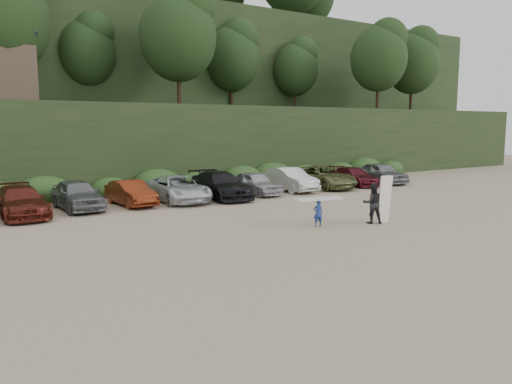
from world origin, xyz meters
TOP-DOWN VIEW (x-y plane):
  - ground at (0.00, 0.00)m, footprint 120.00×120.00m
  - hillside_backdrop at (-0.26, 35.93)m, footprint 90.00×41.50m
  - parked_cars at (-2.24, 10.01)m, footprint 37.01×6.31m
  - child_surfer at (-0.24, -0.13)m, footprint 2.24×1.07m
  - adult_surfer at (2.36, -1.00)m, footprint 1.39×1.08m

SIDE VIEW (x-z plane):
  - ground at x=0.00m, z-range 0.00..0.00m
  - parked_cars at x=-2.24m, z-range -0.05..1.60m
  - child_surfer at x=-0.24m, z-range 0.23..1.53m
  - adult_surfer at x=2.36m, z-range -0.15..2.07m
  - hillside_backdrop at x=-0.26m, z-range -2.78..25.22m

